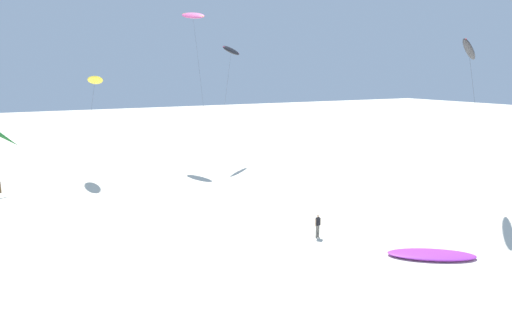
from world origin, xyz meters
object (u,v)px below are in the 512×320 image
object	(u,v)px
flying_kite_3	(95,80)
flying_kite_4	(193,15)
flying_kite_0	(231,51)
person_near_left	(318,225)
grounded_kite_2	(432,255)
flying_kite_1	(469,50)

from	to	relation	value
flying_kite_3	flying_kite_4	distance (m)	14.74
flying_kite_4	flying_kite_0	bearing A→B (deg)	-15.00
flying_kite_3	person_near_left	bearing A→B (deg)	-68.05
grounded_kite_2	flying_kite_4	bearing A→B (deg)	94.91
flying_kite_4	grounded_kite_2	xyz separation A→B (m)	(3.03, -35.24, -18.45)
flying_kite_1	flying_kite_4	bearing A→B (deg)	115.66
flying_kite_0	flying_kite_4	world-z (taller)	flying_kite_4
grounded_kite_2	flying_kite_1	bearing A→B (deg)	31.66
flying_kite_1	grounded_kite_2	size ratio (longest dim) A/B	2.57
flying_kite_0	flying_kite_3	distance (m)	17.34
person_near_left	grounded_kite_2	bearing A→B (deg)	-53.79
flying_kite_3	grounded_kite_2	world-z (taller)	flying_kite_3
flying_kite_3	flying_kite_4	bearing A→B (deg)	9.93
grounded_kite_2	person_near_left	size ratio (longest dim) A/B	3.29
flying_kite_0	flying_kite_4	size ratio (longest dim) A/B	0.78
flying_kite_1	grounded_kite_2	world-z (taller)	flying_kite_1
flying_kite_4	person_near_left	xyz separation A→B (m)	(-1.47, -29.09, -17.67)
flying_kite_0	flying_kite_4	xyz separation A→B (m)	(-4.61, 1.23, 4.18)
flying_kite_4	flying_kite_1	bearing A→B (deg)	-64.34
flying_kite_0	grounded_kite_2	distance (m)	36.91
flying_kite_3	person_near_left	size ratio (longest dim) A/B	6.73
grounded_kite_2	flying_kite_3	bearing A→B (deg)	114.90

